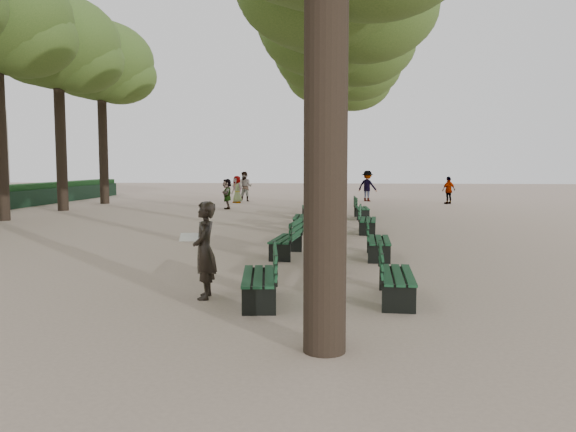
{
  "coord_description": "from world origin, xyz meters",
  "views": [
    {
      "loc": [
        1.66,
        -8.69,
        2.28
      ],
      "look_at": [
        0.6,
        3.0,
        1.2
      ],
      "focal_mm": 35.0,
      "sensor_mm": 36.0,
      "label": 1
    }
  ],
  "objects": [
    {
      "name": "tree_central_3",
      "position": [
        1.5,
        13.0,
        7.65
      ],
      "size": [
        6.0,
        6.0,
        9.95
      ],
      "color": "#33261C",
      "rests_on": "ground"
    },
    {
      "name": "pedestrian_b",
      "position": [
        3.44,
        26.52,
        0.95
      ],
      "size": [
        1.26,
        0.93,
        1.91
      ],
      "primitive_type": "imported",
      "rotation": [
        0.0,
        0.0,
        2.64
      ],
      "color": "#262628",
      "rests_on": "ground"
    },
    {
      "name": "tree_far_4",
      "position": [
        -12.0,
        18.0,
        8.14
      ],
      "size": [
        6.0,
        6.0,
        10.45
      ],
      "color": "#33261C",
      "rests_on": "ground"
    },
    {
      "name": "pedestrian_c",
      "position": [
        8.01,
        24.52,
        0.8
      ],
      "size": [
        0.96,
        0.77,
        1.6
      ],
      "primitive_type": "imported",
      "rotation": [
        0.0,
        0.0,
        3.71
      ],
      "color": "#262628",
      "rests_on": "ground"
    },
    {
      "name": "man_with_map",
      "position": [
        -0.6,
        0.56,
        0.83
      ],
      "size": [
        0.65,
        0.7,
        1.66
      ],
      "color": "black",
      "rests_on": "ground"
    },
    {
      "name": "tree_central_5",
      "position": [
        1.5,
        23.0,
        7.65
      ],
      "size": [
        6.0,
        6.0,
        9.95
      ],
      "color": "#33261C",
      "rests_on": "ground"
    },
    {
      "name": "bench_left_2",
      "position": [
        0.37,
        10.96,
        0.27
      ],
      "size": [
        0.59,
        1.81,
        0.92
      ],
      "color": "black",
      "rests_on": "ground"
    },
    {
      "name": "bench_left_0",
      "position": [
        0.37,
        0.32,
        0.27
      ],
      "size": [
        0.8,
        1.86,
        0.92
      ],
      "color": "black",
      "rests_on": "ground"
    },
    {
      "name": "pedestrian_e",
      "position": [
        -4.06,
        19.7,
        0.78
      ],
      "size": [
        0.64,
        1.48,
        1.56
      ],
      "primitive_type": "imported",
      "rotation": [
        0.0,
        0.0,
        4.95
      ],
      "color": "#262628",
      "rests_on": "ground"
    },
    {
      "name": "tree_far_5",
      "position": [
        -12.0,
        23.0,
        8.14
      ],
      "size": [
        6.0,
        6.0,
        10.45
      ],
      "color": "#33261C",
      "rests_on": "ground"
    },
    {
      "name": "ground",
      "position": [
        0.0,
        0.0,
        0.0
      ],
      "size": [
        120.0,
        120.0,
        0.0
      ],
      "primitive_type": "plane",
      "color": "tan",
      "rests_on": "ground"
    },
    {
      "name": "bench_left_1",
      "position": [
        0.37,
        5.03,
        0.27
      ],
      "size": [
        0.76,
        1.85,
        0.92
      ],
      "color": "black",
      "rests_on": "ground"
    },
    {
      "name": "bench_right_2",
      "position": [
        2.63,
        10.11,
        0.27
      ],
      "size": [
        0.69,
        1.83,
        0.92
      ],
      "color": "black",
      "rests_on": "ground"
    },
    {
      "name": "tree_central_4",
      "position": [
        1.5,
        18.0,
        7.65
      ],
      "size": [
        6.0,
        6.0,
        9.95
      ],
      "color": "#33261C",
      "rests_on": "ground"
    },
    {
      "name": "pedestrian_a",
      "position": [
        -4.12,
        25.68,
        0.92
      ],
      "size": [
        0.95,
        0.54,
        1.85
      ],
      "primitive_type": "imported",
      "rotation": [
        0.0,
        0.0,
        6.08
      ],
      "color": "#262628",
      "rests_on": "ground"
    },
    {
      "name": "pedestrian_d",
      "position": [
        -4.39,
        24.34,
        0.81
      ],
      "size": [
        0.82,
        0.75,
        1.61
      ],
      "primitive_type": "imported",
      "rotation": [
        0.0,
        0.0,
        5.6
      ],
      "color": "#262628",
      "rests_on": "ground"
    },
    {
      "name": "bench_right_3",
      "position": [
        2.63,
        15.1,
        0.27
      ],
      "size": [
        0.64,
        1.82,
        0.92
      ],
      "color": "black",
      "rests_on": "ground"
    },
    {
      "name": "bench_right_1",
      "position": [
        2.63,
        5.0,
        0.27
      ],
      "size": [
        0.64,
        1.82,
        0.92
      ],
      "color": "black",
      "rests_on": "ground"
    },
    {
      "name": "bench_right_0",
      "position": [
        2.63,
        0.65,
        0.27
      ],
      "size": [
        0.65,
        1.82,
        0.92
      ],
      "color": "black",
      "rests_on": "ground"
    },
    {
      "name": "bench_left_3",
      "position": [
        0.37,
        15.46,
        0.27
      ],
      "size": [
        0.73,
        1.84,
        0.92
      ],
      "color": "black",
      "rests_on": "ground"
    }
  ]
}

